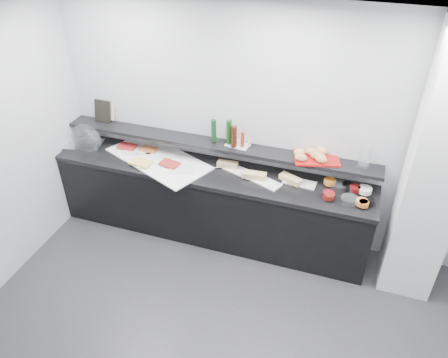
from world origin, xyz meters
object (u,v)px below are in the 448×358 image
(condiment_tray, at_px, (238,145))
(bread_tray, at_px, (316,158))
(cloche_base, at_px, (84,145))
(carafe, at_px, (365,157))
(framed_print, at_px, (103,111))
(sandwich_plate_mid, at_px, (264,182))

(condiment_tray, distance_m, bread_tray, 0.86)
(cloche_base, relative_size, condiment_tray, 1.72)
(cloche_base, xyz_separation_m, bread_tray, (2.72, 0.20, 0.24))
(condiment_tray, xyz_separation_m, carafe, (1.32, -0.07, 0.14))
(cloche_base, height_order, carafe, carafe)
(condiment_tray, height_order, bread_tray, bread_tray)
(framed_print, height_order, condiment_tray, framed_print)
(cloche_base, bearing_deg, sandwich_plate_mid, -13.86)
(cloche_base, distance_m, condiment_tray, 1.88)
(bread_tray, bearing_deg, sandwich_plate_mid, -169.23)
(sandwich_plate_mid, bearing_deg, condiment_tray, 170.27)
(cloche_base, bearing_deg, condiment_tray, -6.79)
(sandwich_plate_mid, relative_size, bread_tray, 0.79)
(framed_print, bearing_deg, bread_tray, 1.28)
(cloche_base, bearing_deg, carafe, -10.59)
(bread_tray, relative_size, carafe, 1.53)
(condiment_tray, height_order, carafe, carafe)
(sandwich_plate_mid, relative_size, carafe, 1.21)
(sandwich_plate_mid, distance_m, framed_print, 2.12)
(sandwich_plate_mid, xyz_separation_m, framed_print, (-2.07, 0.28, 0.37))
(bread_tray, height_order, carafe, carafe)
(cloche_base, height_order, sandwich_plate_mid, cloche_base)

